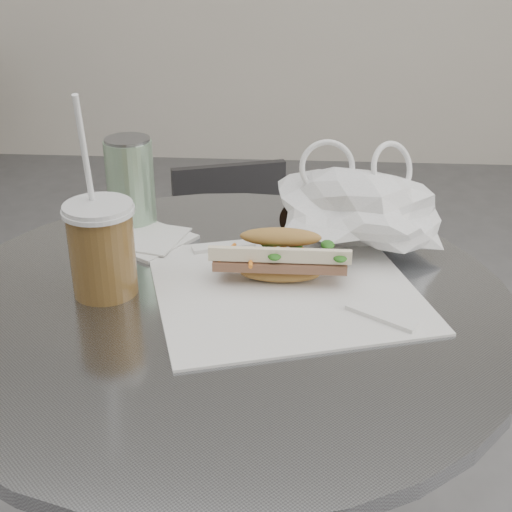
# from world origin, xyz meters

# --- Properties ---
(cafe_table) EXTENTS (0.76, 0.76, 0.74)m
(cafe_table) POSITION_xyz_m (0.00, 0.20, 0.47)
(cafe_table) COLOR slate
(cafe_table) RESTS_ON ground
(chair_far) EXTENTS (0.36, 0.38, 0.65)m
(chair_far) POSITION_xyz_m (-0.04, 0.86, 0.29)
(chair_far) COLOR #2F2F31
(chair_far) RESTS_ON ground
(sandwich_paper) EXTENTS (0.41, 0.40, 0.00)m
(sandwich_paper) POSITION_xyz_m (0.08, 0.23, 0.74)
(sandwich_paper) COLOR white
(sandwich_paper) RESTS_ON cafe_table
(banh_mi) EXTENTS (0.22, 0.08, 0.07)m
(banh_mi) POSITION_xyz_m (0.07, 0.25, 0.78)
(banh_mi) COLOR #A8723F
(banh_mi) RESTS_ON sandwich_paper
(iced_coffee) EXTENTS (0.09, 0.09, 0.27)m
(iced_coffee) POSITION_xyz_m (-0.16, 0.21, 0.80)
(iced_coffee) COLOR brown
(iced_coffee) RESTS_ON cafe_table
(sunglasses) EXTENTS (0.13, 0.03, 0.06)m
(sunglasses) POSITION_xyz_m (0.13, 0.41, 0.76)
(sunglasses) COLOR black
(sunglasses) RESTS_ON cafe_table
(plastic_bag) EXTENTS (0.28, 0.25, 0.11)m
(plastic_bag) POSITION_xyz_m (0.18, 0.37, 0.80)
(plastic_bag) COLOR white
(plastic_bag) RESTS_ON cafe_table
(napkin_stack) EXTENTS (0.15, 0.15, 0.01)m
(napkin_stack) POSITION_xyz_m (-0.13, 0.37, 0.74)
(napkin_stack) COLOR white
(napkin_stack) RESTS_ON cafe_table
(drink_can) EXTENTS (0.07, 0.07, 0.14)m
(drink_can) POSITION_xyz_m (-0.17, 0.43, 0.81)
(drink_can) COLOR #5D9F64
(drink_can) RESTS_ON cafe_table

